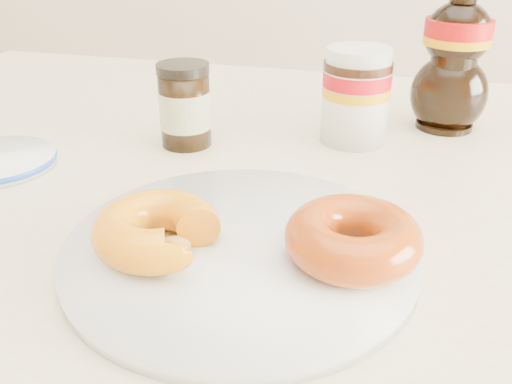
% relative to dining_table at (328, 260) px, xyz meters
% --- Properties ---
extents(dining_table, '(1.40, 0.90, 0.75)m').
position_rel_dining_table_xyz_m(dining_table, '(0.00, 0.00, 0.00)').
color(dining_table, beige).
rests_on(dining_table, ground).
extents(plate, '(0.28, 0.28, 0.01)m').
position_rel_dining_table_xyz_m(plate, '(-0.05, -0.14, 0.09)').
color(plate, white).
rests_on(plate, dining_table).
extents(donut_bitten, '(0.13, 0.13, 0.03)m').
position_rel_dining_table_xyz_m(donut_bitten, '(-0.11, -0.17, 0.11)').
color(donut_bitten, orange).
rests_on(donut_bitten, plate).
extents(donut_whole, '(0.14, 0.14, 0.04)m').
position_rel_dining_table_xyz_m(donut_whole, '(0.03, -0.14, 0.12)').
color(donut_whole, '#9A3F09').
rests_on(donut_whole, plate).
extents(nutella_jar, '(0.08, 0.08, 0.11)m').
position_rel_dining_table_xyz_m(nutella_jar, '(0.00, 0.14, 0.14)').
color(nutella_jar, white).
rests_on(nutella_jar, dining_table).
extents(syrup_bottle, '(0.11, 0.10, 0.18)m').
position_rel_dining_table_xyz_m(syrup_bottle, '(0.11, 0.22, 0.17)').
color(syrup_bottle, black).
rests_on(syrup_bottle, dining_table).
extents(dark_jar, '(0.06, 0.06, 0.10)m').
position_rel_dining_table_xyz_m(dark_jar, '(-0.18, 0.08, 0.13)').
color(dark_jar, black).
rests_on(dark_jar, dining_table).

